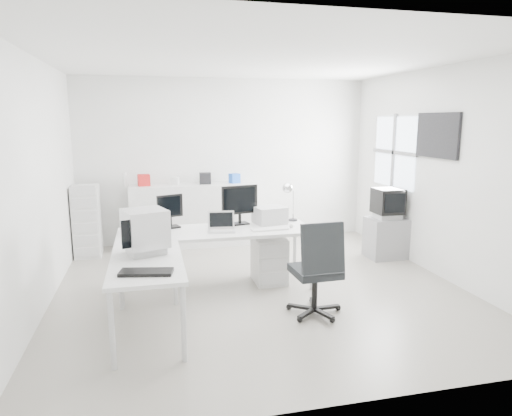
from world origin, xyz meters
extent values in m
cube|color=#BCB6A8|center=(0.00, 0.00, 0.00)|extent=(5.00, 5.00, 0.01)
cube|color=white|center=(0.00, 0.00, 2.80)|extent=(5.00, 5.00, 0.01)
cube|color=white|center=(0.00, 2.50, 1.40)|extent=(5.00, 0.02, 2.80)
cube|color=white|center=(-2.50, 0.00, 1.40)|extent=(0.02, 5.00, 2.80)
cube|color=white|center=(2.50, 0.00, 1.40)|extent=(0.02, 5.00, 2.80)
cube|color=silver|center=(0.18, 0.21, 0.30)|extent=(0.40, 0.50, 0.60)
cube|color=black|center=(-1.37, 0.26, 0.82)|extent=(0.50, 0.43, 0.15)
cube|color=silver|center=(0.13, 0.01, 0.76)|extent=(0.47, 0.17, 0.02)
sphere|color=silver|center=(0.43, 0.06, 0.78)|extent=(0.06, 0.06, 0.06)
cube|color=#B6B6B6|center=(0.23, 0.38, 0.86)|extent=(0.45, 0.40, 0.22)
cube|color=black|center=(-1.37, -1.34, 0.77)|extent=(0.50, 0.28, 0.03)
cube|color=gray|center=(2.22, 0.85, 0.31)|extent=(0.57, 0.47, 0.62)
cube|color=silver|center=(-0.60, 2.24, 0.52)|extent=(2.10, 0.52, 1.05)
cube|color=red|center=(-1.40, 2.24, 1.14)|extent=(0.21, 0.19, 0.19)
cube|color=silver|center=(-0.90, 2.24, 1.11)|extent=(0.15, 0.14, 0.12)
cube|color=black|center=(-0.40, 2.24, 1.14)|extent=(0.20, 0.18, 0.19)
cube|color=blue|center=(0.10, 2.24, 1.13)|extent=(0.20, 0.19, 0.16)
cylinder|color=silver|center=(-1.70, 2.28, 1.16)|extent=(0.07, 0.07, 0.22)
cube|color=silver|center=(-2.28, 1.98, 0.56)|extent=(0.39, 0.46, 1.11)
camera|label=1|loc=(-1.30, -5.35, 2.10)|focal=32.00mm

